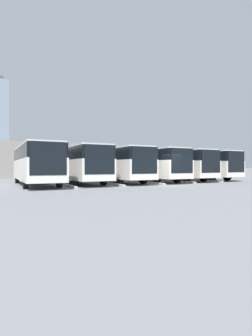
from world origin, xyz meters
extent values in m
plane|color=gray|center=(0.00, 0.00, 0.00)|extent=(600.00, 600.00, 0.00)
cube|color=silver|center=(-9.11, -5.52, 1.25)|extent=(3.58, 11.32, 1.59)
cube|color=black|center=(-9.11, -5.52, 2.53)|extent=(3.52, 11.15, 0.98)
cube|color=black|center=(-8.58, 0.03, 1.98)|extent=(2.22, 0.25, 2.07)
cube|color=silver|center=(-8.58, 0.04, 0.67)|extent=(2.39, 0.29, 0.40)
cube|color=silver|center=(-9.11, -5.52, 3.08)|extent=(3.43, 10.87, 0.12)
cylinder|color=black|center=(-9.89, -1.98, 0.51)|extent=(0.40, 1.04, 1.01)
cylinder|color=black|center=(-7.68, -2.19, 0.51)|extent=(0.40, 1.04, 1.01)
cylinder|color=black|center=(-10.55, -8.85, 0.51)|extent=(0.40, 1.04, 1.01)
cylinder|color=black|center=(-8.34, -9.06, 0.51)|extent=(0.40, 1.04, 1.01)
cube|color=#B2B2AD|center=(-7.29, -3.85, 0.07)|extent=(0.92, 7.09, 0.15)
cube|color=silver|center=(-5.47, -5.55, 1.25)|extent=(3.58, 11.32, 1.59)
cube|color=black|center=(-5.47, -5.55, 2.53)|extent=(3.52, 11.15, 0.98)
cube|color=black|center=(-4.93, 0.00, 1.98)|extent=(2.22, 0.25, 2.07)
cube|color=silver|center=(-4.93, 0.01, 0.67)|extent=(2.39, 0.29, 0.40)
cube|color=silver|center=(-5.47, -5.55, 3.08)|extent=(3.43, 10.87, 0.12)
cylinder|color=black|center=(-6.25, -2.01, 0.51)|extent=(0.40, 1.04, 1.01)
cylinder|color=black|center=(-4.03, -2.23, 0.51)|extent=(0.40, 1.04, 1.01)
cylinder|color=black|center=(-6.91, -8.88, 0.51)|extent=(0.40, 1.04, 1.01)
cylinder|color=black|center=(-4.69, -9.09, 0.51)|extent=(0.40, 1.04, 1.01)
cube|color=#B2B2AD|center=(-3.65, -3.88, 0.07)|extent=(0.92, 7.09, 0.15)
cube|color=silver|center=(-1.82, -5.49, 1.25)|extent=(3.58, 11.32, 1.59)
cube|color=black|center=(-1.82, -5.49, 2.53)|extent=(3.52, 11.15, 0.98)
cube|color=black|center=(-1.29, 0.07, 1.98)|extent=(2.22, 0.25, 2.07)
cube|color=silver|center=(-1.29, 0.07, 0.67)|extent=(2.39, 0.29, 0.40)
cube|color=silver|center=(-1.82, -5.49, 3.08)|extent=(3.43, 10.87, 0.12)
cylinder|color=black|center=(-2.60, -1.95, 0.51)|extent=(0.40, 1.04, 1.01)
cylinder|color=black|center=(-0.39, -2.16, 0.51)|extent=(0.40, 1.04, 1.01)
cylinder|color=black|center=(-3.26, -8.81, 0.51)|extent=(0.40, 1.04, 1.01)
cylinder|color=black|center=(-1.05, -9.03, 0.51)|extent=(0.40, 1.04, 1.01)
cube|color=#B2B2AD|center=(0.00, -3.82, 0.07)|extent=(0.92, 7.09, 0.15)
cube|color=silver|center=(1.82, -5.74, 1.25)|extent=(3.58, 11.32, 1.59)
cube|color=black|center=(1.82, -5.74, 2.53)|extent=(3.52, 11.15, 0.98)
cube|color=black|center=(2.36, -0.19, 1.98)|extent=(2.22, 0.25, 2.07)
cube|color=silver|center=(2.36, -0.18, 0.67)|extent=(2.39, 0.29, 0.40)
cube|color=silver|center=(1.82, -5.74, 3.08)|extent=(3.43, 10.87, 0.12)
cylinder|color=black|center=(1.05, -2.20, 0.51)|extent=(0.40, 1.04, 1.01)
cylinder|color=black|center=(3.26, -2.41, 0.51)|extent=(0.40, 1.04, 1.01)
cylinder|color=black|center=(0.39, -9.07, 0.51)|extent=(0.40, 1.04, 1.01)
cylinder|color=black|center=(2.60, -9.28, 0.51)|extent=(0.40, 1.04, 1.01)
cube|color=#B2B2AD|center=(3.65, -4.07, 0.07)|extent=(0.92, 7.09, 0.15)
cube|color=silver|center=(5.47, -6.04, 1.25)|extent=(3.58, 11.32, 1.59)
cube|color=black|center=(5.47, -6.04, 2.53)|extent=(3.52, 11.15, 0.98)
cube|color=black|center=(6.00, -0.49, 1.98)|extent=(2.22, 0.25, 2.07)
cube|color=silver|center=(6.00, -0.48, 0.67)|extent=(2.39, 0.29, 0.40)
cube|color=silver|center=(5.47, -6.04, 3.08)|extent=(3.43, 10.87, 0.12)
cylinder|color=black|center=(4.69, -2.50, 0.51)|extent=(0.40, 1.04, 1.01)
cylinder|color=black|center=(6.91, -2.72, 0.51)|extent=(0.40, 1.04, 1.01)
cylinder|color=black|center=(4.03, -9.37, 0.51)|extent=(0.40, 1.04, 1.01)
cylinder|color=black|center=(6.25, -9.58, 0.51)|extent=(0.40, 1.04, 1.01)
cube|color=#B2B2AD|center=(7.29, -4.37, 0.07)|extent=(0.92, 7.09, 0.15)
cube|color=silver|center=(9.11, -5.75, 1.25)|extent=(3.58, 11.32, 1.59)
cube|color=black|center=(9.11, -5.75, 2.53)|extent=(3.52, 11.15, 0.98)
cube|color=black|center=(9.65, -0.20, 1.98)|extent=(2.22, 0.25, 2.07)
cube|color=silver|center=(9.65, -0.19, 0.67)|extent=(2.39, 0.29, 0.40)
cube|color=silver|center=(9.11, -5.75, 3.08)|extent=(3.43, 10.87, 0.12)
cylinder|color=black|center=(8.34, -2.21, 0.51)|extent=(0.40, 1.04, 1.01)
cylinder|color=black|center=(10.55, -2.42, 0.51)|extent=(0.40, 1.04, 1.01)
cylinder|color=black|center=(7.68, -9.08, 0.51)|extent=(0.40, 1.04, 1.01)
cylinder|color=black|center=(9.89, -9.29, 0.51)|extent=(0.40, 1.04, 1.01)
cube|color=gray|center=(0.00, -25.19, 2.43)|extent=(33.25, 9.11, 4.87)
cube|color=silver|center=(0.00, -31.25, 4.62)|extent=(33.25, 3.00, 0.24)
cylinder|color=slate|center=(-11.64, -32.35, 2.31)|extent=(0.20, 0.20, 4.62)
camera|label=1|loc=(14.20, 15.84, 1.45)|focal=28.00mm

